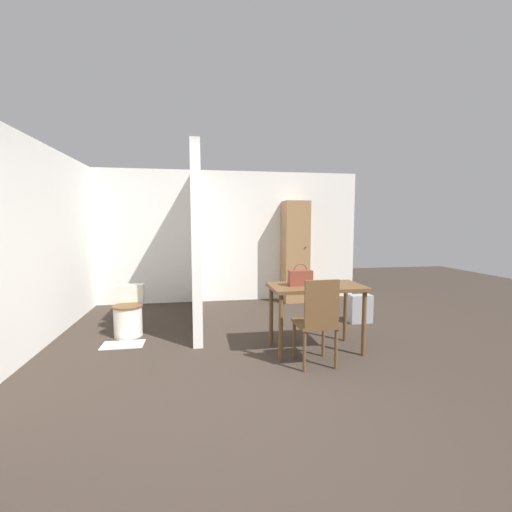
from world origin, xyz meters
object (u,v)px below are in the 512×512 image
at_px(toilet, 129,314).
at_px(wooden_chair, 317,320).
at_px(wooden_cabinet, 295,252).
at_px(handbag, 300,278).
at_px(space_heater, 360,309).
at_px(dining_table, 316,294).

bearing_deg(toilet, wooden_chair, -33.25).
bearing_deg(wooden_cabinet, wooden_chair, -101.73).
height_order(toilet, wooden_cabinet, wooden_cabinet).
distance_m(handbag, space_heater, 1.72).
relative_size(dining_table, space_heater, 2.56).
relative_size(dining_table, handbag, 3.98).
xyz_separation_m(dining_table, toilet, (-2.30, 0.97, -0.40)).
height_order(wooden_chair, handbag, handbag).
bearing_deg(space_heater, wooden_cabinet, 110.33).
xyz_separation_m(toilet, wooden_cabinet, (2.78, 1.57, 0.68)).
bearing_deg(toilet, space_heater, 0.07).
bearing_deg(wooden_chair, dining_table, 70.82).
bearing_deg(dining_table, space_heater, 42.66).
distance_m(dining_table, space_heater, 1.52).
distance_m(toilet, handbag, 2.40).
distance_m(toilet, wooden_cabinet, 3.27).
bearing_deg(wooden_chair, toilet, 145.17).
bearing_deg(space_heater, dining_table, -137.34).
height_order(wooden_chair, wooden_cabinet, wooden_cabinet).
xyz_separation_m(wooden_chair, space_heater, (1.20, 1.42, -0.30)).
distance_m(handbag, wooden_cabinet, 2.63).
relative_size(dining_table, toilet, 1.66).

